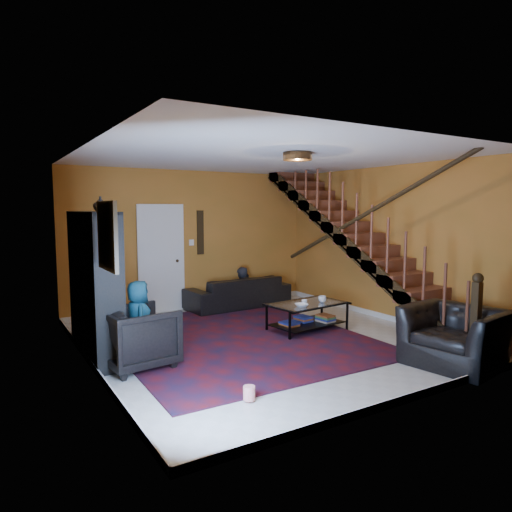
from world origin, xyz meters
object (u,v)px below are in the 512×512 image
Objects in this scene: bookshelf at (95,287)px; armchair_right at (455,337)px; armchair_left at (139,337)px; sofa at (238,292)px; coffee_table at (307,314)px.

armchair_right is (3.90, -2.85, -0.59)m from bookshelf.
armchair_right is at bearing -36.12° from bookshelf.
armchair_left is at bearing -65.91° from bookshelf.
armchair_left is 4.10m from armchair_right.
bookshelf is 2.30× the size of armchair_left.
armchair_right reaches higher than sofa.
sofa reaches higher than coffee_table.
sofa is at bearing -55.17° from armchair_left.
armchair_left reaches higher than coffee_table.
bookshelf is 1.72× the size of armchair_right.
bookshelf reaches higher than coffee_table.
armchair_left is (0.35, -0.79, -0.57)m from bookshelf.
sofa is 2.49× the size of armchair_left.
sofa is 4.61m from armchair_right.
bookshelf is 1.52× the size of coffee_table.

